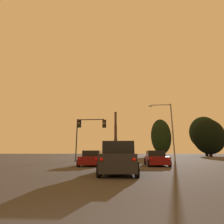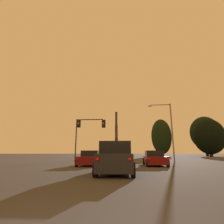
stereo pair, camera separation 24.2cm
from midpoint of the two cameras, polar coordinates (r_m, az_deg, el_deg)
sedan_left_lane_front at (r=18.07m, az=-6.63°, el=-14.82°), size 2.14×4.76×1.43m
sedan_right_lane_front at (r=18.35m, az=14.04°, el=-14.50°), size 2.03×4.72×1.43m
sedan_center_lane_front at (r=19.59m, az=4.18°, el=-14.74°), size 2.01×4.72×1.43m
suv_center_lane_second at (r=11.15m, az=1.95°, el=-14.76°), size 2.19×4.94×1.86m
traffic_light_overhead_left at (r=27.03m, az=-8.33°, el=-5.45°), size 4.66×0.50×6.31m
street_lamp at (r=27.66m, az=18.03°, el=-4.02°), size 3.51×0.36×8.61m
smokestack at (r=183.21m, az=1.48°, el=-8.18°), size 5.36×5.36×44.01m
treeline_center_left at (r=70.14m, az=29.22°, el=-6.97°), size 10.55×9.50×12.94m
treeline_left_mid at (r=68.46m, az=15.92°, el=-7.68°), size 7.37×6.63×13.72m
treeline_right_mid at (r=75.99m, az=28.15°, el=-6.03°), size 10.84×9.76×14.97m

